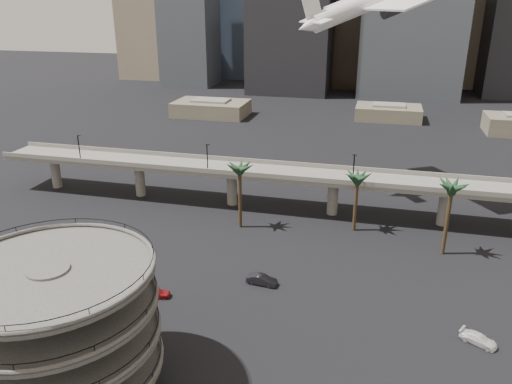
% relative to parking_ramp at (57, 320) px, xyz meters
% --- Properties ---
extents(parking_ramp, '(22.20, 22.20, 17.35)m').
position_rel_parking_ramp_xyz_m(parking_ramp, '(0.00, 0.00, 0.00)').
color(parking_ramp, '#484643').
rests_on(parking_ramp, ground).
extents(overpass, '(130.00, 9.30, 14.70)m').
position_rel_parking_ramp_xyz_m(overpass, '(13.00, 59.00, -2.50)').
color(overpass, slate).
rests_on(overpass, ground).
extents(palm_trees, '(42.40, 10.40, 14.00)m').
position_rel_parking_ramp_xyz_m(palm_trees, '(27.02, 48.65, 1.59)').
color(palm_trees, '#42331C').
rests_on(palm_trees, ground).
extents(low_buildings, '(135.00, 27.50, 6.80)m').
position_rel_parking_ramp_xyz_m(low_buildings, '(19.89, 146.30, -6.97)').
color(low_buildings, brown).
rests_on(low_buildings, ground).
extents(airborne_jet, '(32.57, 30.87, 15.39)m').
position_rel_parking_ramp_xyz_m(airborne_jet, '(29.11, 76.40, 32.43)').
color(airborne_jet, white).
rests_on(airborne_jet, ground).
extents(car_a, '(4.45, 2.53, 1.43)m').
position_rel_parking_ramp_xyz_m(car_a, '(1.45, 20.70, -9.12)').
color(car_a, '#A3171D').
rests_on(car_a, ground).
extents(car_b, '(5.03, 2.17, 1.61)m').
position_rel_parking_ramp_xyz_m(car_b, '(16.18, 28.15, -9.03)').
color(car_b, black).
rests_on(car_b, ground).
extents(car_c, '(5.08, 3.94, 1.37)m').
position_rel_parking_ramp_xyz_m(car_c, '(47.19, 20.89, -9.15)').
color(car_c, white).
rests_on(car_c, ground).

